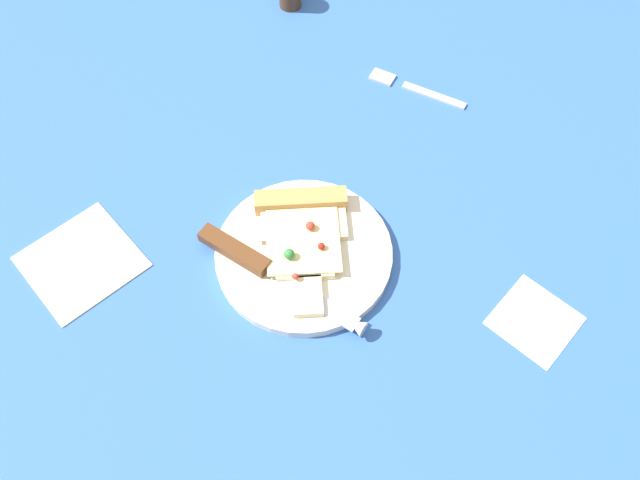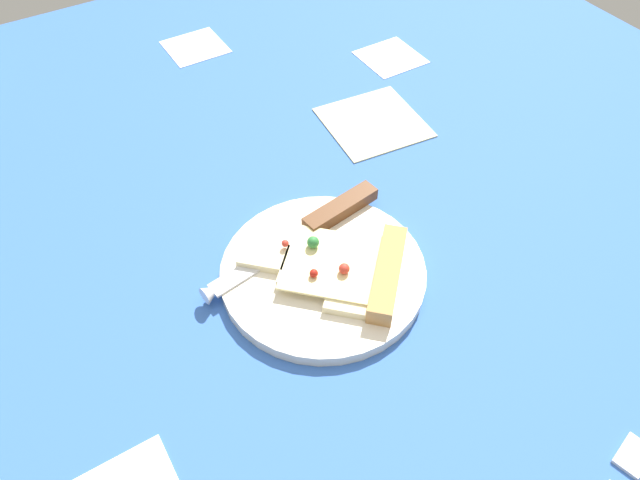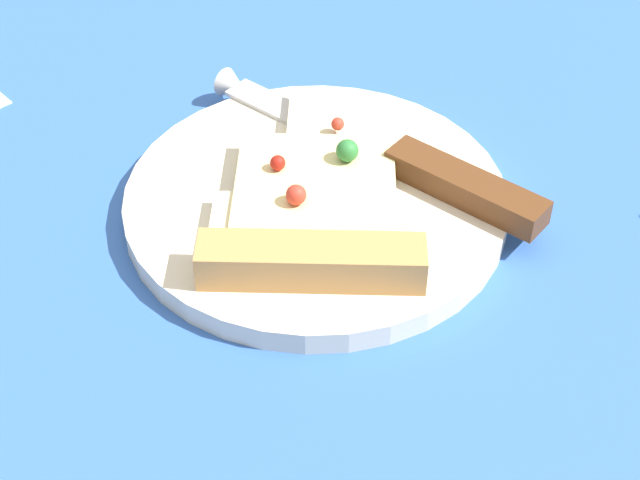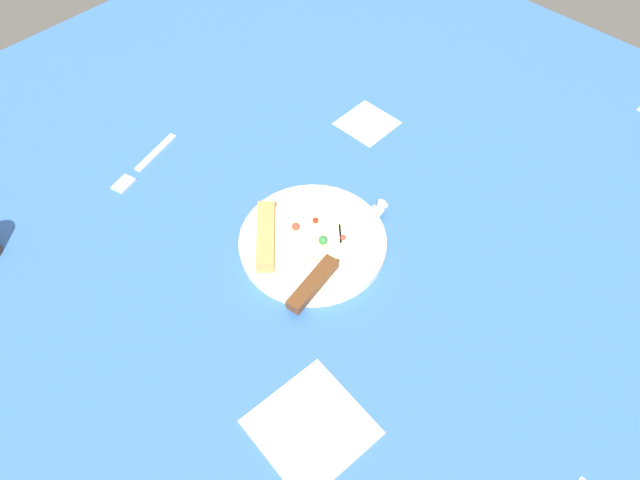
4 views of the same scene
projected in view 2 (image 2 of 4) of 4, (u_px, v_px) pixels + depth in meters
ground_plane at (299, 323)px, 64.16cm from camera, size 156.46×156.46×3.00cm
plate at (323, 273)px, 65.91cm from camera, size 22.48×22.48×1.43cm
pizza_slice at (347, 268)px, 64.41cm from camera, size 17.92×17.71×2.64cm
knife at (310, 228)px, 68.52cm from camera, size 24.04×5.70×2.45cm
napkin at (373, 122)px, 84.45cm from camera, size 14.27×14.27×0.40cm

